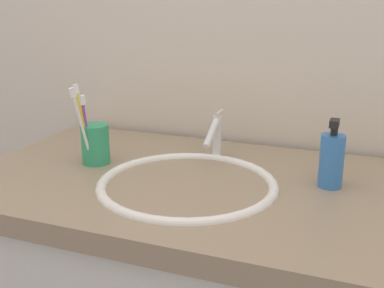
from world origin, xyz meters
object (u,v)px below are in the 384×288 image
object	(u,v)px
toothbrush_white	(81,123)
toothbrush_yellow	(83,120)
faucet	(215,135)
toothbrush_purple	(86,125)
soap_dispenser	(332,160)
toothbrush_cup	(95,144)

from	to	relation	value
toothbrush_white	toothbrush_yellow	bearing A→B (deg)	111.50
toothbrush_white	toothbrush_yellow	world-z (taller)	toothbrush_yellow
toothbrush_yellow	toothbrush_white	bearing A→B (deg)	-68.50
faucet	toothbrush_purple	bearing A→B (deg)	-149.44
toothbrush_yellow	soap_dispenser	xyz separation A→B (m)	(0.60, 0.08, -0.06)
faucet	toothbrush_white	size ratio (longest dim) A/B	0.66
toothbrush_purple	soap_dispenser	size ratio (longest dim) A/B	1.12
toothbrush_cup	toothbrush_yellow	size ratio (longest dim) A/B	0.50
faucet	toothbrush_yellow	size ratio (longest dim) A/B	0.66
faucet	toothbrush_purple	world-z (taller)	toothbrush_purple
toothbrush_yellow	soap_dispenser	world-z (taller)	toothbrush_yellow
toothbrush_purple	faucet	bearing A→B (deg)	30.56
toothbrush_cup	toothbrush_purple	world-z (taller)	toothbrush_purple
faucet	toothbrush_yellow	world-z (taller)	toothbrush_yellow
toothbrush_yellow	toothbrush_cup	bearing A→B (deg)	62.41
toothbrush_white	toothbrush_yellow	xyz separation A→B (m)	(-0.01, 0.02, 0.00)
toothbrush_purple	toothbrush_yellow	world-z (taller)	toothbrush_yellow
toothbrush_purple	toothbrush_yellow	distance (m)	0.02
toothbrush_white	soap_dispenser	distance (m)	0.60
toothbrush_cup	soap_dispenser	xyz separation A→B (m)	(0.59, 0.05, 0.01)
faucet	toothbrush_purple	distance (m)	0.34
toothbrush_cup	toothbrush_white	world-z (taller)	toothbrush_white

